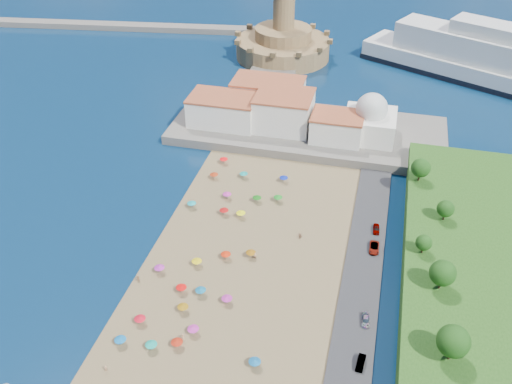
# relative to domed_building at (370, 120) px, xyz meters

# --- Properties ---
(ground) EXTENTS (700.00, 700.00, 0.00)m
(ground) POSITION_rel_domed_building_xyz_m (-30.00, -71.00, -8.97)
(ground) COLOR #071938
(ground) RESTS_ON ground
(terrace) EXTENTS (90.00, 36.00, 3.00)m
(terrace) POSITION_rel_domed_building_xyz_m (-20.00, 2.00, -7.47)
(terrace) COLOR #59544C
(terrace) RESTS_ON ground
(jetty) EXTENTS (18.00, 70.00, 2.40)m
(jetty) POSITION_rel_domed_building_xyz_m (-42.00, 37.00, -7.77)
(jetty) COLOR #59544C
(jetty) RESTS_ON ground
(breakwater) EXTENTS (199.03, 34.77, 2.60)m
(breakwater) POSITION_rel_domed_building_xyz_m (-140.00, 82.00, -7.67)
(breakwater) COLOR #59544C
(breakwater) RESTS_ON ground
(waterfront_buildings) EXTENTS (57.00, 29.00, 11.00)m
(waterfront_buildings) POSITION_rel_domed_building_xyz_m (-33.05, 2.64, -1.10)
(waterfront_buildings) COLOR silver
(waterfront_buildings) RESTS_ON terrace
(domed_building) EXTENTS (16.00, 16.00, 15.00)m
(domed_building) POSITION_rel_domed_building_xyz_m (0.00, 0.00, 0.00)
(domed_building) COLOR silver
(domed_building) RESTS_ON terrace
(fortress) EXTENTS (40.00, 40.00, 32.40)m
(fortress) POSITION_rel_domed_building_xyz_m (-42.00, 67.00, -2.29)
(fortress) COLOR #9C7E4E
(fortress) RESTS_ON ground
(beach_parasols) EXTENTS (32.09, 116.97, 2.20)m
(beach_parasols) POSITION_rel_domed_building_xyz_m (-31.85, -82.32, -6.83)
(beach_parasols) COLOR gray
(beach_parasols) RESTS_ON beach
(beachgoers) EXTENTS (35.23, 78.02, 1.85)m
(beachgoers) POSITION_rel_domed_building_xyz_m (-29.56, -89.40, -7.85)
(beachgoers) COLOR tan
(beachgoers) RESTS_ON beach
(parked_cars) EXTENTS (2.51, 64.67, 1.44)m
(parked_cars) POSITION_rel_domed_building_xyz_m (6.00, -70.61, -7.59)
(parked_cars) COLOR gray
(parked_cars) RESTS_ON promenade
(hillside_trees) EXTENTS (13.62, 108.86, 8.06)m
(hillside_trees) POSITION_rel_domed_building_xyz_m (18.71, -83.14, 1.25)
(hillside_trees) COLOR #382314
(hillside_trees) RESTS_ON hillside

